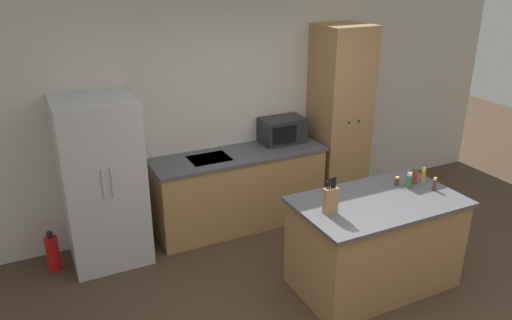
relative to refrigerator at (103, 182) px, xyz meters
name	(u,v)px	position (x,y,z in m)	size (l,w,h in m)	color
ground_plane	(363,317)	(1.79, -1.96, -0.86)	(14.00, 14.00, 0.00)	#423021
wall_back	(249,109)	(1.79, 0.37, 0.44)	(7.20, 0.06, 2.60)	beige
refrigerator	(103,182)	(0.00, 0.00, 0.00)	(0.76, 0.70, 1.72)	#B7BABC
back_counter	(239,189)	(1.51, 0.04, -0.41)	(2.00, 0.63, 0.90)	#9E7547
pantry_cabinet	(339,119)	(2.86, 0.05, 0.26)	(0.60, 0.60, 2.24)	#9E7547
kitchen_island	(375,242)	(2.17, -1.58, -0.41)	(1.53, 0.90, 0.90)	#9E7547
microwave	(282,130)	(2.12, 0.15, 0.19)	(0.51, 0.34, 0.30)	#232326
knife_block	(331,200)	(1.63, -1.60, 0.16)	(0.12, 0.06, 0.34)	#9E7547
spice_bottle_tall_dark	(434,184)	(2.77, -1.64, 0.10)	(0.04, 0.04, 0.13)	#563319
spice_bottle_short_red	(423,175)	(2.80, -1.46, 0.11)	(0.04, 0.04, 0.15)	gold
spice_bottle_amber_oil	(414,176)	(2.71, -1.44, 0.11)	(0.06, 0.06, 0.16)	#B2281E
spice_bottle_green_herb	(409,180)	(2.59, -1.49, 0.11)	(0.06, 0.06, 0.15)	#337033
spice_bottle_pale_salt	(397,181)	(2.53, -1.41, 0.08)	(0.04, 0.04, 0.09)	#563319
fire_extinguisher	(53,253)	(-0.56, 0.00, -0.67)	(0.13, 0.13, 0.44)	red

